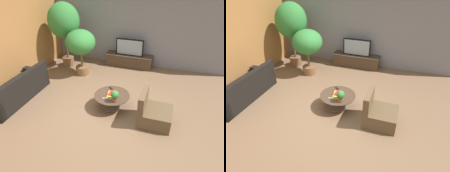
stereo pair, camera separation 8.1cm
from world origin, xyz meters
The scene contains 14 objects.
ground_plane centered at (0.00, 0.00, 0.00)m, with size 24.00×24.00×0.00m, color brown.
back_wall_stone centered at (0.00, 3.26, 1.50)m, with size 7.40×0.12×3.00m, color gray.
side_wall_left centered at (-3.26, 0.20, 1.50)m, with size 0.12×7.40×3.00m, color #B2753D.
media_console centered at (-0.07, 2.94, 0.24)m, with size 1.83×0.50×0.47m.
television centered at (-0.07, 2.94, 0.78)m, with size 1.05×0.13×0.62m.
coffee_table centered at (0.14, 0.16, 0.28)m, with size 0.98×0.98×0.40m.
couch_by_wall centered at (-2.65, -0.33, 0.28)m, with size 0.84×2.15×0.84m.
armchair_wicker centered at (1.32, -0.12, 0.27)m, with size 0.80×0.76×0.86m.
potted_palm_tall centered at (-2.37, 2.24, 1.69)m, with size 1.14×1.14×2.40m.
potted_palm_corner centered at (-1.52, 1.75, 1.13)m, with size 1.04×1.04×1.64m.
potted_plant_tabletop centered at (0.30, -0.09, 0.57)m, with size 0.21×0.21×0.31m.
book_stack centered at (0.14, 0.16, 0.43)m, with size 0.26×0.34×0.06m.
remote_black centered at (0.02, 0.46, 0.41)m, with size 0.04×0.16×0.02m, color black.
remote_silver centered at (0.01, -0.05, 0.41)m, with size 0.04×0.16×0.02m, color gray.
Camera 1 is at (1.57, -4.17, 3.45)m, focal length 32.00 mm.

